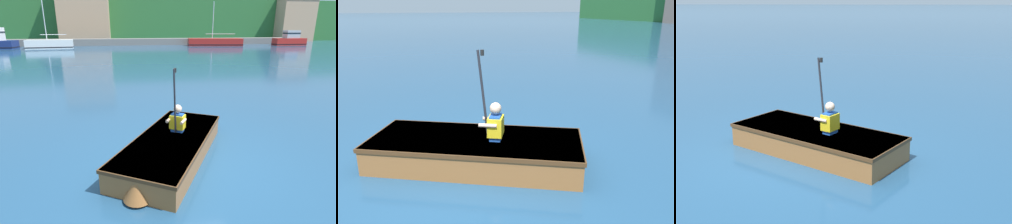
# 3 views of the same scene
# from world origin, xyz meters

# --- Properties ---
(ground_plane) EXTENTS (300.00, 300.00, 0.00)m
(ground_plane) POSITION_xyz_m (0.00, 0.00, 0.00)
(ground_plane) COLOR navy
(rowboat_foreground) EXTENTS (2.70, 3.39, 0.43)m
(rowboat_foreground) POSITION_xyz_m (-0.33, 0.32, 0.24)
(rowboat_foreground) COLOR #935B2D
(rowboat_foreground) RESTS_ON ground
(person_paddler) EXTENTS (0.44, 0.44, 1.32)m
(person_paddler) POSITION_xyz_m (-0.16, 0.63, 0.69)
(person_paddler) COLOR #1E4CA5
(person_paddler) RESTS_ON rowboat_foreground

